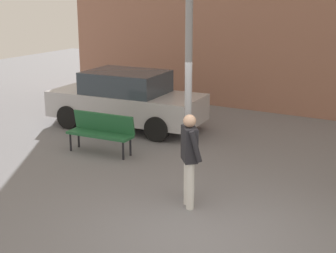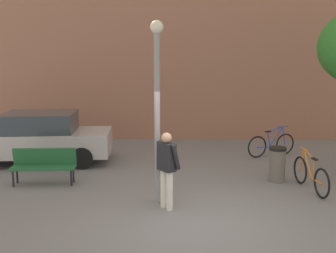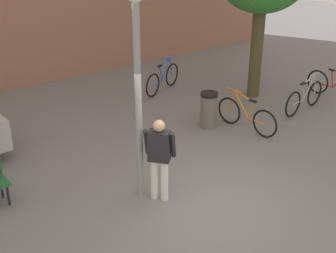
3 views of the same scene
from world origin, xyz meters
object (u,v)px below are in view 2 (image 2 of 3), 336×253
at_px(lamppost, 157,96).
at_px(trash_bin, 277,164).
at_px(bicycle_orange, 310,175).
at_px(park_bench, 44,163).
at_px(parked_car_silver, 41,138).
at_px(bicycle_blue, 272,145).
at_px(person_by_lamppost, 167,165).

height_order(lamppost, trash_bin, lamppost).
bearing_deg(bicycle_orange, park_bench, 176.57).
bearing_deg(parked_car_silver, park_bench, -70.15).
height_order(lamppost, bicycle_blue, lamppost).
bearing_deg(parked_car_silver, bicycle_blue, 7.19).
xyz_separation_m(lamppost, bicycle_blue, (3.54, 4.34, -2.01)).
distance_m(bicycle_blue, trash_bin, 2.77).
xyz_separation_m(lamppost, parked_car_silver, (-3.72, 3.43, -1.62)).
relative_size(lamppost, park_bench, 2.45).
xyz_separation_m(bicycle_blue, bicycle_orange, (0.15, -3.41, 0.00)).
height_order(park_bench, bicycle_blue, bicycle_blue).
distance_m(park_bench, parked_car_silver, 2.24).
bearing_deg(parked_car_silver, lamppost, -42.62).
distance_m(lamppost, person_by_lamppost, 1.48).
distance_m(bicycle_blue, bicycle_orange, 3.42).
xyz_separation_m(lamppost, bicycle_orange, (3.69, 0.93, -2.01)).
relative_size(lamppost, parked_car_silver, 0.92).
height_order(bicycle_orange, trash_bin, bicycle_orange).
xyz_separation_m(person_by_lamppost, bicycle_orange, (3.48, 1.26, -0.58)).
bearing_deg(parked_car_silver, bicycle_orange, -18.63).
height_order(bicycle_blue, parked_car_silver, parked_car_silver).
distance_m(person_by_lamppost, trash_bin, 3.48).
distance_m(parked_car_silver, trash_bin, 7.02).
height_order(lamppost, bicycle_orange, lamppost).
bearing_deg(bicycle_orange, lamppost, -165.91).
xyz_separation_m(bicycle_orange, parked_car_silver, (-7.41, 2.50, 0.39)).
relative_size(bicycle_blue, parked_car_silver, 0.39).
distance_m(bicycle_blue, parked_car_silver, 7.33).
bearing_deg(park_bench, parked_car_silver, 109.85).
xyz_separation_m(person_by_lamppost, bicycle_blue, (3.32, 4.68, -0.58)).
distance_m(park_bench, bicycle_blue, 7.17).
relative_size(person_by_lamppost, park_bench, 1.03).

